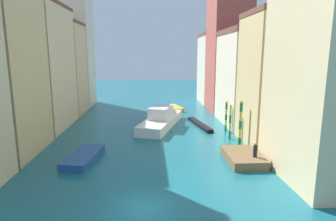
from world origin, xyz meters
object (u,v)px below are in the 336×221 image
(mooring_pole_2, at_px, (226,116))
(motorboat_1, at_px, (84,157))
(person_on_dock, at_px, (255,150))
(vaporetto_white, at_px, (161,119))
(mooring_pole_1, at_px, (230,122))
(mooring_pole_0, at_px, (240,123))
(waterfront_dock, at_px, (243,157))
(motorboat_0, at_px, (174,108))
(gondola_black, at_px, (200,124))

(mooring_pole_2, xyz_separation_m, motorboat_1, (-16.54, -9.83, -1.75))
(person_on_dock, xyz_separation_m, vaporetto_white, (-8.08, 15.20, -0.43))
(mooring_pole_1, xyz_separation_m, vaporetto_white, (-8.06, 6.84, -1.17))
(mooring_pole_0, bearing_deg, waterfront_dock, -103.46)
(mooring_pole_0, distance_m, motorboat_0, 22.34)
(mooring_pole_0, relative_size, mooring_pole_2, 1.27)
(mooring_pole_0, distance_m, motorboat_1, 16.95)
(person_on_dock, xyz_separation_m, motorboat_0, (-5.28, 27.14, -1.07))
(mooring_pole_0, bearing_deg, vaporetto_white, 131.40)
(mooring_pole_0, xyz_separation_m, motorboat_1, (-16.43, -3.47, -2.31))
(gondola_black, xyz_separation_m, motorboat_1, (-13.54, -12.84, 0.11))
(mooring_pole_1, relative_size, motorboat_0, 0.75)
(waterfront_dock, bearing_deg, mooring_pole_2, 83.70)
(person_on_dock, height_order, mooring_pole_0, mooring_pole_0)
(waterfront_dock, relative_size, mooring_pole_0, 1.00)
(person_on_dock, xyz_separation_m, mooring_pole_1, (-0.02, 8.36, 0.73))
(person_on_dock, distance_m, mooring_pole_1, 8.39)
(vaporetto_white, relative_size, gondola_black, 1.61)
(motorboat_1, bearing_deg, person_on_dock, -7.67)
(mooring_pole_0, xyz_separation_m, gondola_black, (-2.89, 9.37, -2.42))
(vaporetto_white, bearing_deg, mooring_pole_2, -20.59)
(vaporetto_white, height_order, gondola_black, vaporetto_white)
(mooring_pole_1, xyz_separation_m, gondola_black, (-2.52, 6.65, -1.93))
(mooring_pole_0, bearing_deg, motorboat_1, -168.06)
(mooring_pole_1, xyz_separation_m, motorboat_1, (-16.06, -6.19, -1.82))
(mooring_pole_0, distance_m, mooring_pole_1, 2.79)
(mooring_pole_0, height_order, gondola_black, mooring_pole_0)
(mooring_pole_2, height_order, motorboat_1, mooring_pole_2)
(person_on_dock, distance_m, mooring_pole_2, 12.02)
(waterfront_dock, height_order, motorboat_1, waterfront_dock)
(motorboat_1, bearing_deg, mooring_pole_1, 21.09)
(gondola_black, bearing_deg, mooring_pole_0, -72.84)
(waterfront_dock, relative_size, vaporetto_white, 0.39)
(mooring_pole_2, bearing_deg, person_on_dock, -92.19)
(mooring_pole_2, distance_m, motorboat_0, 16.29)
(person_on_dock, relative_size, vaporetto_white, 0.10)
(waterfront_dock, relative_size, gondola_black, 0.63)
(mooring_pole_1, height_order, vaporetto_white, mooring_pole_1)
(mooring_pole_0, bearing_deg, motorboat_0, 104.67)
(mooring_pole_1, bearing_deg, motorboat_1, -158.91)
(vaporetto_white, relative_size, motorboat_0, 2.35)
(mooring_pole_1, height_order, motorboat_1, mooring_pole_1)
(person_on_dock, height_order, mooring_pole_1, mooring_pole_1)
(mooring_pole_0, distance_m, mooring_pole_2, 6.38)
(motorboat_1, bearing_deg, motorboat_0, 66.61)
(person_on_dock, bearing_deg, vaporetto_white, 117.99)
(gondola_black, height_order, motorboat_1, motorboat_1)
(waterfront_dock, distance_m, mooring_pole_1, 7.55)
(waterfront_dock, distance_m, mooring_pole_2, 11.14)
(person_on_dock, distance_m, vaporetto_white, 17.22)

